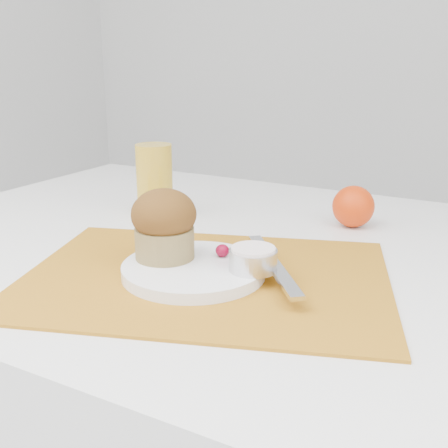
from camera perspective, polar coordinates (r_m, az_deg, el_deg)
The scene contains 10 objects.
placemat at distance 0.71m, azimuth -1.87°, elevation -5.41°, with size 0.46×0.33×0.00m, color #B06F18.
plate at distance 0.71m, azimuth -3.10°, elevation -4.63°, with size 0.18×0.18×0.01m, color white.
ramekin at distance 0.69m, azimuth 2.97°, elevation -3.67°, with size 0.06×0.06×0.03m, color silver.
cream at distance 0.68m, azimuth 2.99°, elevation -2.64°, with size 0.05×0.05×0.01m, color white.
raspberry_near at distance 0.73m, azimuth -0.16°, elevation -2.71°, with size 0.02×0.02×0.02m, color #5E0217.
raspberry_far at distance 0.72m, azimuth 2.24°, elevation -2.94°, with size 0.02×0.02×0.02m, color #600213.
butter_knife at distance 0.71m, azimuth 5.01°, elevation -4.05°, with size 0.21×0.02×0.01m, color silver.
orange at distance 0.94m, azimuth 13.00°, elevation 1.74°, with size 0.07×0.07×0.07m, color #E33B08.
juice_glass at distance 0.98m, azimuth -7.07°, elevation 4.42°, with size 0.06×0.06×0.12m, color gold.
muffin at distance 0.72m, azimuth -6.11°, elevation 0.01°, with size 0.09×0.09×0.09m.
Camera 1 is at (0.34, -0.65, 1.03)m, focal length 45.00 mm.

